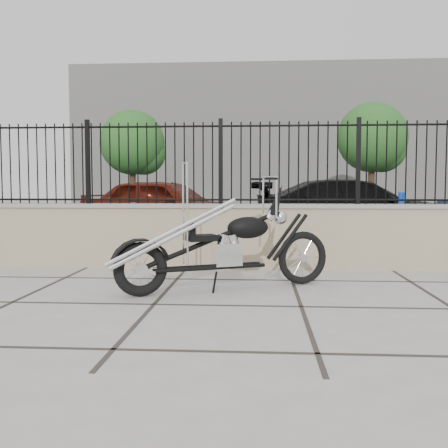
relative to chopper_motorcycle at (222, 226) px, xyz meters
The scene contains 12 objects.
ground_plane 1.39m from the chopper_motorcycle, 42.76° to the right, with size 90.00×90.00×0.00m, color #99968E.
parking_lot 11.77m from the chopper_motorcycle, 85.83° to the left, with size 30.00×30.00×0.00m, color black.
retaining_wall 1.93m from the chopper_motorcycle, 63.46° to the left, with size 14.00×0.36×0.96m, color gray.
iron_fence 2.07m from the chopper_motorcycle, 63.46° to the left, with size 14.00×0.08×1.20m, color black.
background_building 25.93m from the chopper_motorcycle, 88.10° to the left, with size 22.00×6.00×8.00m, color beige.
chopper_motorcycle is the anchor object (origin of this frame).
car_red 6.98m from the chopper_motorcycle, 105.76° to the left, with size 1.71×4.24×1.45m, color #51150B.
car_black 6.87m from the chopper_motorcycle, 67.13° to the left, with size 1.94×4.78×1.39m, color black.
bollard_a 4.35m from the chopper_motorcycle, 117.30° to the left, with size 0.11×0.11×0.91m, color #0C33B9.
bollard_b 4.83m from the chopper_motorcycle, 51.08° to the left, with size 0.13×0.13×1.11m, color #0B5AAD.
tree_left 16.90m from the chopper_motorcycle, 107.27° to the left, with size 2.73×2.73×4.61m.
tree_right 17.20m from the chopper_motorcycle, 72.65° to the left, with size 2.88×2.88×4.86m.
Camera 1 is at (-0.42, -5.23, 1.20)m, focal length 42.00 mm.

